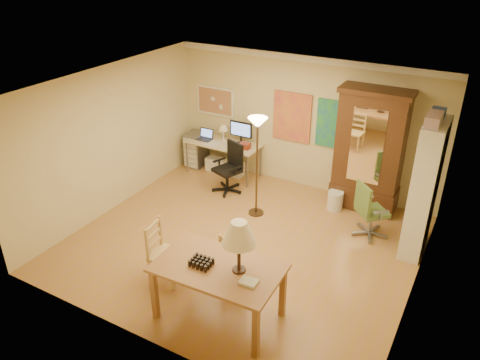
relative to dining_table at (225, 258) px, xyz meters
The scene contains 16 objects.
floor 2.02m from the dining_table, 111.71° to the left, with size 5.50×5.50×0.00m, color #A97C3C.
crown_molding 4.47m from the dining_table, 99.04° to the left, with size 5.50×0.08×0.12m, color white.
corkboard 4.94m from the dining_table, 123.34° to the left, with size 0.90×0.04×0.62m, color #A3714C.
art_panel_left 4.23m from the dining_table, 102.38° to the left, with size 0.80×0.04×1.00m, color gold.
art_panel_right 4.13m from the dining_table, 90.03° to the left, with size 0.75×0.04×0.95m, color #22698A.
dining_table is the anchor object (origin of this frame).
ladder_chair_back 0.92m from the dining_table, 108.92° to the left, with size 0.45×0.43×0.90m.
ladder_chair_left 1.34m from the dining_table, 168.59° to the left, with size 0.49×0.51×0.97m.
torchiere_lamp 2.82m from the dining_table, 109.14° to the left, with size 0.35×0.35×1.90m.
computer_desk 4.46m from the dining_table, 121.01° to the left, with size 1.61×0.71×1.22m.
office_chair_black 3.70m from the dining_table, 120.04° to the left, with size 0.63×0.63×1.03m.
office_chair_green 3.21m from the dining_table, 68.91° to the left, with size 0.65×0.65×1.01m.
drawer_cart 4.95m from the dining_table, 128.79° to the left, with size 0.39×0.47×0.78m.
armoire 3.95m from the dining_table, 78.95° to the left, with size 1.27×0.60×2.33m.
bookshelf 3.46m from the dining_table, 56.75° to the left, with size 0.34×0.89×2.23m.
wastebin 3.60m from the dining_table, 84.61° to the left, with size 0.30×0.30×0.37m, color silver.
Camera 1 is at (3.18, -5.77, 4.59)m, focal length 35.00 mm.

